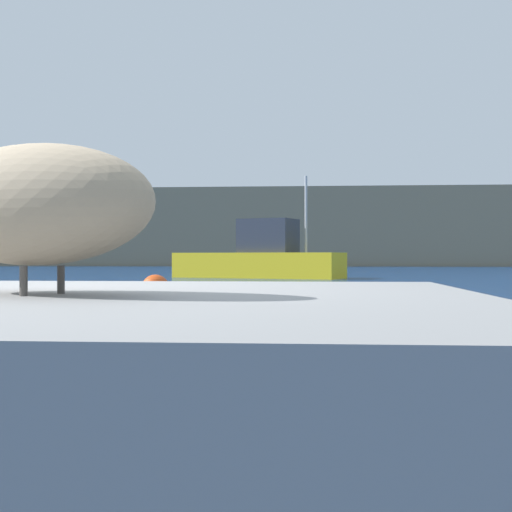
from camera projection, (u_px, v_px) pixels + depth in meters
The scene contains 5 objects.
hillside_backdrop at pixel (296, 229), 74.63m from camera, with size 140.00×13.56×7.75m, color #7F755B.
pier_dock at pixel (32, 404), 2.78m from camera, with size 3.58×2.96×0.87m, color gray.
pelican at pixel (30, 203), 2.78m from camera, with size 1.44×0.98×0.84m.
fishing_boat_yellow at pixel (261, 258), 32.64m from camera, with size 8.20×4.82×4.62m.
mooring_buoy at pixel (155, 289), 15.27m from camera, with size 0.61×0.61×0.61m, color #E54C19.
Camera 1 is at (1.57, -3.44, 1.02)m, focal length 49.50 mm.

